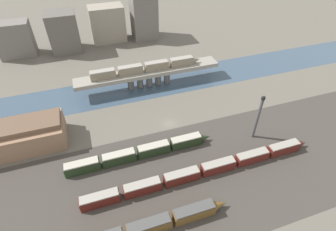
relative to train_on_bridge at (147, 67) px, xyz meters
The scene contains 13 objects.
ground_plane 27.83m from the train_on_bridge, 88.63° to the right, with size 400.00×400.00×0.00m, color #666056.
railbed_yard 51.16m from the train_on_bridge, 89.28° to the right, with size 280.00×42.00×0.01m, color #423D38.
river_water 8.82m from the train_on_bridge, ahead, with size 320.00×19.88×0.01m, color #3D5166.
bridge 3.30m from the train_on_bridge, ahead, with size 60.67×7.21×7.12m.
train_on_bridge is the anchor object (origin of this frame).
train_yard_mid 51.19m from the train_on_bridge, 86.41° to the right, with size 70.97×2.80×3.45m.
train_yard_far 40.79m from the train_on_bridge, 108.35° to the right, with size 46.13×2.88×3.61m.
warehouse_building 52.85m from the train_on_bridge, 156.11° to the right, with size 28.05×13.23×9.06m.
signal_tower 48.63m from the train_on_bridge, 58.61° to the right, with size 1.00×0.93×16.51m.
city_block_far_left 72.21m from the train_on_bridge, 138.75° to the left, with size 16.51×9.99×16.97m, color slate.
city_block_left 55.17m from the train_on_bridge, 124.16° to the left, with size 14.19×13.34×19.82m, color #605B56.
city_block_center 52.10m from the train_on_bridge, 99.05° to the left, with size 17.98×11.28×18.78m, color gray.
city_block_right 50.79m from the train_on_bridge, 76.69° to the left, with size 13.14×13.15×23.92m, color slate.
Camera 1 is at (-22.68, -66.14, 62.28)m, focal length 28.00 mm.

